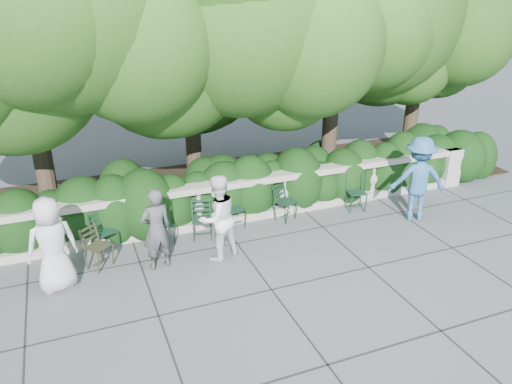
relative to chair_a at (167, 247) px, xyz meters
name	(u,v)px	position (x,y,z in m)	size (l,w,h in m)	color
ground	(275,257)	(1.88, -1.18, 0.00)	(90.00, 90.00, 0.00)	#4E5155
balustrade	(243,200)	(1.88, 0.62, 0.49)	(12.00, 0.44, 1.00)	#9E998E
shrub_hedge	(226,200)	(1.88, 1.82, 0.00)	(15.00, 2.60, 1.70)	black
tree_canopy	(248,31)	(2.56, 2.02, 3.96)	(15.04, 6.52, 6.78)	#3F3023
chair_a	(167,247)	(0.00, 0.00, 0.00)	(0.44, 0.48, 0.84)	black
chair_b	(110,255)	(-1.12, 0.13, 0.00)	(0.44, 0.48, 0.84)	black
chair_c	(203,242)	(0.74, -0.04, 0.00)	(0.44, 0.48, 0.84)	black
chair_d	(291,221)	(2.84, 0.14, 0.00)	(0.44, 0.48, 0.84)	black
chair_e	(238,230)	(1.59, 0.17, 0.00)	(0.44, 0.48, 0.84)	black
chair_f	(357,212)	(4.50, -0.01, 0.00)	(0.44, 0.48, 0.84)	black
chair_weathered	(106,269)	(-1.25, -0.39, 0.00)	(0.44, 0.48, 0.84)	black
person_businessman	(52,245)	(-2.08, -0.71, 0.87)	(0.85, 0.55, 1.73)	silver
person_woman_grey	(156,229)	(-0.29, -0.67, 0.80)	(0.58, 0.38, 1.59)	#454449
person_casual_man	(217,218)	(0.86, -0.75, 0.85)	(0.83, 0.65, 1.71)	white
person_older_blue	(418,179)	(5.52, -0.73, 0.96)	(1.24, 0.71, 1.92)	#2E5C8B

